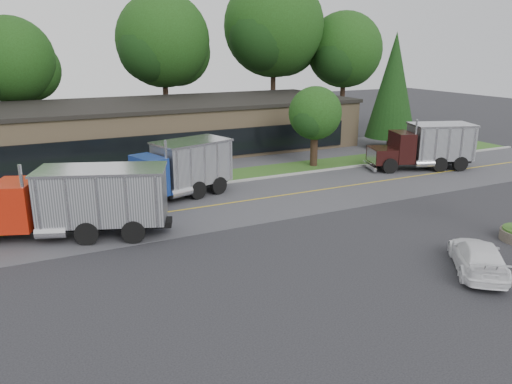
# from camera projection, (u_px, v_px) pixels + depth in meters

# --- Properties ---
(ground) EXTENTS (140.00, 140.00, 0.00)m
(ground) POSITION_uv_depth(u_px,v_px,m) (305.00, 261.00, 21.50)
(ground) COLOR #333338
(ground) RESTS_ON ground
(road) EXTENTS (60.00, 8.00, 0.02)m
(road) POSITION_uv_depth(u_px,v_px,m) (224.00, 204.00, 29.25)
(road) COLOR #545459
(road) RESTS_ON ground
(center_line) EXTENTS (60.00, 0.12, 0.01)m
(center_line) POSITION_uv_depth(u_px,v_px,m) (224.00, 204.00, 29.25)
(center_line) COLOR gold
(center_line) RESTS_ON ground
(curb) EXTENTS (60.00, 0.30, 0.12)m
(curb) POSITION_uv_depth(u_px,v_px,m) (200.00, 187.00, 32.87)
(curb) COLOR #9E9E99
(curb) RESTS_ON ground
(grass_verge) EXTENTS (60.00, 3.40, 0.03)m
(grass_verge) POSITION_uv_depth(u_px,v_px,m) (191.00, 180.00, 34.42)
(grass_verge) COLOR #2A6021
(grass_verge) RESTS_ON ground
(far_parking) EXTENTS (60.00, 7.00, 0.02)m
(far_parking) POSITION_uv_depth(u_px,v_px,m) (170.00, 165.00, 38.72)
(far_parking) COLOR #545459
(far_parking) RESTS_ON ground
(strip_mall) EXTENTS (32.00, 12.00, 4.00)m
(strip_mall) POSITION_uv_depth(u_px,v_px,m) (171.00, 127.00, 44.17)
(strip_mall) COLOR #997E5D
(strip_mall) RESTS_ON ground
(tree_far_b) EXTENTS (8.10, 7.63, 11.56)m
(tree_far_b) POSITION_uv_depth(u_px,v_px,m) (13.00, 64.00, 44.61)
(tree_far_b) COLOR #382619
(tree_far_b) RESTS_ON ground
(tree_far_c) EXTENTS (9.93, 9.35, 14.17)m
(tree_far_c) POSITION_uv_depth(u_px,v_px,m) (164.00, 45.00, 50.10)
(tree_far_c) COLOR #382619
(tree_far_c) RESTS_ON ground
(tree_far_d) EXTENTS (11.49, 10.81, 16.38)m
(tree_far_d) POSITION_uv_depth(u_px,v_px,m) (274.00, 31.00, 53.95)
(tree_far_d) COLOR #382619
(tree_far_d) RESTS_ON ground
(tree_far_e) EXTENTS (8.93, 8.41, 12.74)m
(tree_far_e) POSITION_uv_depth(u_px,v_px,m) (345.00, 53.00, 56.22)
(tree_far_e) COLOR #382619
(tree_far_e) RESTS_ON ground
(evergreen_right) EXTENTS (4.46, 4.46, 10.14)m
(evergreen_right) POSITION_uv_depth(u_px,v_px,m) (393.00, 86.00, 43.90)
(evergreen_right) COLOR #382619
(evergreen_right) RESTS_ON ground
(tree_verge) EXTENTS (4.26, 4.01, 6.08)m
(tree_verge) POSITION_uv_depth(u_px,v_px,m) (315.00, 116.00, 37.64)
(tree_verge) COLOR #382619
(tree_verge) RESTS_ON ground
(dump_truck_red) EXTENTS (10.33, 5.86, 3.36)m
(dump_truck_red) POSITION_uv_depth(u_px,v_px,m) (74.00, 201.00, 23.78)
(dump_truck_red) COLOR black
(dump_truck_red) RESTS_ON ground
(dump_truck_blue) EXTENTS (8.01, 4.55, 3.36)m
(dump_truck_blue) POSITION_uv_depth(u_px,v_px,m) (178.00, 168.00, 30.13)
(dump_truck_blue) COLOR black
(dump_truck_blue) RESTS_ON ground
(dump_truck_maroon) EXTENTS (7.97, 4.83, 3.36)m
(dump_truck_maroon) POSITION_uv_depth(u_px,v_px,m) (427.00, 145.00, 37.26)
(dump_truck_maroon) COLOR black
(dump_truck_maroon) RESTS_ON ground
(rally_car) EXTENTS (4.20, 4.65, 1.30)m
(rally_car) POSITION_uv_depth(u_px,v_px,m) (478.00, 257.00, 20.35)
(rally_car) COLOR white
(rally_car) RESTS_ON ground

